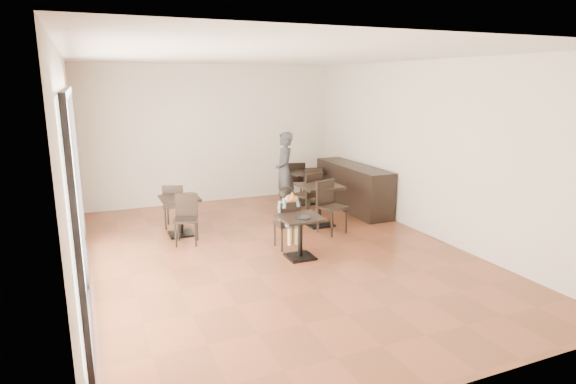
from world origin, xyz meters
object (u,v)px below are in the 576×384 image
cafe_table_back (305,188)px  chair_back_a (295,180)px  chair_mid_b (332,208)px  cafe_table_left (180,216)px  child_chair (287,224)px  child (287,218)px  chair_mid_a (307,195)px  chair_left_b (186,220)px  child_table (300,237)px  chair_left_a (175,205)px  chair_back_b (315,189)px  adult_patron (284,171)px  cafe_table_mid (319,205)px

cafe_table_back → chair_back_a: 0.56m
chair_mid_b → cafe_table_left: bearing=142.7°
child_chair → child: 0.11m
child_chair → chair_mid_a: chair_mid_a is taller
cafe_table_left → chair_back_a: 3.63m
cafe_table_back → chair_left_b: size_ratio=0.86×
child_table → chair_mid_b: 1.49m
chair_left_a → chair_left_b: same height
chair_back_b → cafe_table_left: bearing=-153.7°
child → chair_back_b: (1.60, 2.12, -0.08)m
chair_back_a → chair_left_b: bearing=50.5°
child_table → chair_left_a: 2.97m
chair_left_a → chair_back_b: bearing=-159.7°
child → chair_left_a: size_ratio=1.21×
child → child_table: bearing=-90.0°
chair_mid_a → cafe_table_left: bearing=-14.6°
chair_mid_a → chair_left_b: size_ratio=1.13×
child → cafe_table_left: bearing=137.4°
child → chair_left_a: child is taller
adult_patron → cafe_table_left: 2.72m
child → cafe_table_mid: size_ratio=1.29×
adult_patron → child_chair: bearing=-8.1°
cafe_table_left → chair_back_b: (3.15, 0.70, 0.09)m
chair_mid_a → chair_left_a: size_ratio=1.13×
chair_back_a → cafe_table_back: bearing=103.8°
chair_mid_b → chair_left_b: bearing=153.6°
child_chair → cafe_table_back: 3.12m
child → cafe_table_back: bearing=59.0°
adult_patron → chair_mid_b: bearing=18.5°
cafe_table_mid → chair_back_a: size_ratio=0.90×
child_table → cafe_table_back: 3.60m
chair_left_a → chair_mid_b: bearing=167.4°
child → cafe_table_mid: bearing=41.1°
child → chair_mid_a: bearing=53.8°
chair_left_a → adult_patron: bearing=-153.4°
cafe_table_left → chair_back_a: size_ratio=0.80×
chair_back_b → chair_back_a: bearing=103.8°
cafe_table_back → chair_mid_a: chair_mid_a is taller
child → chair_mid_b: bearing=20.8°
cafe_table_mid → chair_left_a: chair_left_a is taller
cafe_table_left → cafe_table_back: (3.15, 1.25, 0.01)m
cafe_table_mid → chair_back_b: size_ratio=0.90×
child → cafe_table_back: (1.60, 2.67, -0.15)m
chair_mid_a → chair_left_a: chair_mid_a is taller
cafe_table_mid → chair_left_a: size_ratio=0.94×
child_chair → child: child is taller
cafe_table_mid → chair_back_a: (0.49, 2.25, 0.04)m
child_chair → adult_patron: 2.59m
cafe_table_mid → chair_left_a: 2.85m
child_table → adult_patron: bearing=71.9°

